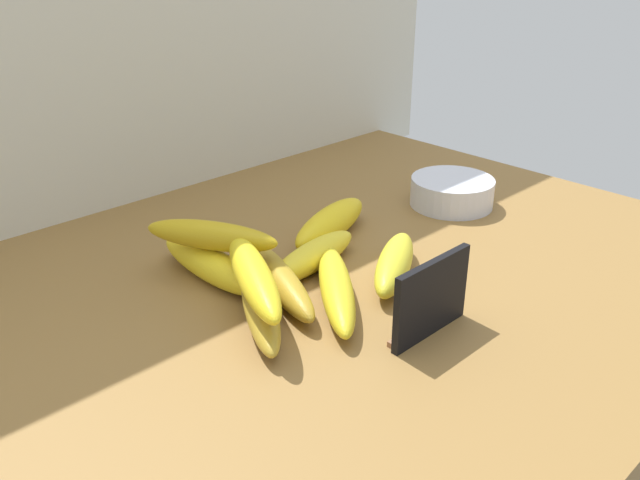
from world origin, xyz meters
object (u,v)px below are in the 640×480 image
banana_4 (331,223)px  banana_3 (279,279)px  banana_0 (338,287)px  banana_5 (394,264)px  banana_8 (253,276)px  chalkboard_sign (431,300)px  banana_2 (211,264)px  banana_7 (211,236)px  banana_6 (313,256)px  banana_1 (260,305)px  fruit_bowl (452,192)px

banana_4 → banana_3: bearing=-156.5°
banana_0 → banana_5: (8.54, -0.86, 0.16)cm
banana_8 → chalkboard_sign: bearing=-52.7°
banana_2 → banana_3: size_ratio=0.94×
banana_0 → banana_7: (-6.93, 13.75, 3.93)cm
chalkboard_sign → banana_2: 26.65cm
banana_2 → banana_6: banana_2 is taller
banana_2 → banana_7: banana_7 is taller
chalkboard_sign → banana_5: 12.17cm
chalkboard_sign → banana_7: (-8.99, 24.72, 1.85)cm
banana_1 → banana_2: bearing=82.0°
banana_5 → fruit_bowl: bearing=20.6°
chalkboard_sign → banana_7: bearing=110.0°
chalkboard_sign → banana_5: chalkboard_sign is taller
banana_2 → fruit_bowl: bearing=-8.5°
banana_4 → banana_8: (-20.06, -8.82, 3.03)cm
banana_7 → banana_8: size_ratio=0.85×
banana_3 → banana_4: bearing=23.5°
fruit_bowl → banana_5: bearing=-159.4°
banana_8 → fruit_bowl: bearing=6.3°
chalkboard_sign → banana_8: (-11.04, 14.52, 1.34)cm
fruit_bowl → banana_0: fruit_bowl is taller
banana_5 → banana_7: (-15.47, 14.61, 3.77)cm
chalkboard_sign → banana_6: 18.49cm
chalkboard_sign → banana_0: (-2.06, 10.97, -2.08)cm
banana_2 → banana_3: (3.67, -7.92, -0.22)cm
chalkboard_sign → banana_3: chalkboard_sign is taller
banana_0 → banana_3: size_ratio=1.01×
banana_2 → banana_5: 21.60cm
banana_7 → fruit_bowl: bearing=-8.3°
fruit_bowl → banana_5: 25.33cm
banana_1 → banana_3: size_ratio=0.97×
banana_5 → banana_7: size_ratio=0.97×
fruit_bowl → banana_4: 21.60cm
banana_2 → banana_4: banana_4 is taller
fruit_bowl → banana_8: size_ratio=0.64×
banana_4 → banana_8: banana_8 is taller
fruit_bowl → banana_3: fruit_bowl is taller
chalkboard_sign → banana_2: size_ratio=0.60×
fruit_bowl → banana_8: bearing=-173.7°
banana_1 → banana_4: (19.78, 9.27, 0.46)cm
fruit_bowl → banana_2: bearing=171.5°
banana_2 → banana_6: bearing=-32.5°
chalkboard_sign → banana_2: bearing=110.3°
banana_2 → banana_5: (15.72, -14.81, -0.06)cm
banana_0 → banana_8: size_ratio=1.03×
banana_1 → banana_4: bearing=25.1°
banana_3 → banana_4: banana_4 is taller
fruit_bowl → banana_6: (-29.09, -0.70, -0.26)cm
banana_3 → banana_4: (14.58, 6.33, 0.38)cm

